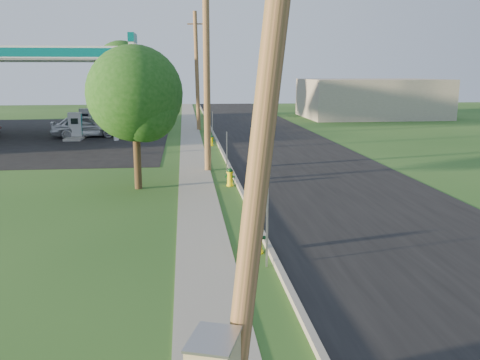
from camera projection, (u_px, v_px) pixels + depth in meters
name	position (u px, v px, depth m)	size (l,w,h in m)	color
road	(356.00, 203.00, 18.67)	(8.00, 120.00, 0.02)	black
curb	(248.00, 204.00, 18.23)	(0.15, 120.00, 0.15)	gray
sidewalk	(199.00, 207.00, 18.06)	(1.50, 120.00, 0.03)	gray
utility_pole_near	(270.00, 66.00, 6.44)	(1.40, 0.32, 9.48)	brown
utility_pole_mid	(207.00, 67.00, 23.90)	(1.40, 0.32, 9.80)	brown
utility_pole_far	(197.00, 71.00, 41.44)	(1.40, 0.32, 9.50)	brown
sign_post_near	(267.00, 228.00, 12.37)	(0.05, 0.04, 2.00)	gray
sign_post_mid	(227.00, 153.00, 23.85)	(0.05, 0.04, 2.00)	gray
sign_post_far	(212.00, 126.00, 35.71)	(0.05, 0.04, 2.00)	gray
gas_canopy	(13.00, 56.00, 36.87)	(18.18, 9.18, 6.40)	silver
fuel_pump_ne	(76.00, 129.00, 36.48)	(1.20, 3.20, 1.90)	gray
fuel_pump_se	(86.00, 123.00, 40.37)	(1.20, 3.20, 1.90)	gray
price_pylon	(133.00, 59.00, 28.74)	(0.34, 2.04, 6.85)	gray
distant_building	(371.00, 98.00, 53.72)	(14.00, 10.00, 4.00)	gray
tree_verge	(137.00, 97.00, 20.18)	(3.83, 3.83, 5.80)	#392815
tree_lot	(123.00, 70.00, 48.51)	(5.07, 5.07, 7.68)	#392815
hydrant_near	(258.00, 238.00, 13.46)	(0.43, 0.38, 0.84)	#FFE409
hydrant_mid	(230.00, 177.00, 21.41)	(0.41, 0.37, 0.80)	yellow
hydrant_far	(211.00, 140.00, 33.11)	(0.37, 0.33, 0.72)	#FEE000
car_silver	(85.00, 126.00, 37.32)	(1.96, 4.88, 1.66)	#B8BBC0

